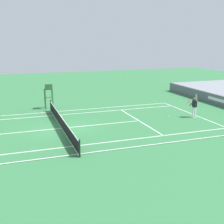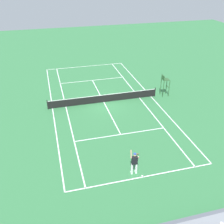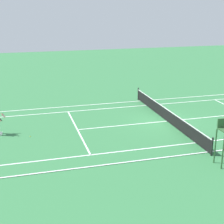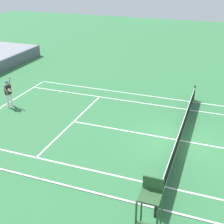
{
  "view_description": "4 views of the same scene",
  "coord_description": "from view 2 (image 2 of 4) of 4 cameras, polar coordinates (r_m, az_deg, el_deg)",
  "views": [
    {
      "loc": [
        21.23,
        -3.41,
        6.49
      ],
      "look_at": [
        0.15,
        3.98,
        1.0
      ],
      "focal_mm": 46.83,
      "sensor_mm": 36.0,
      "label": 1
    },
    {
      "loc": [
        5.71,
        24.75,
        13.13
      ],
      "look_at": [
        0.15,
        3.98,
        1.0
      ],
      "focal_mm": 42.18,
      "sensor_mm": 36.0,
      "label": 2
    },
    {
      "loc": [
        -21.02,
        9.89,
        7.98
      ],
      "look_at": [
        0.15,
        3.98,
        1.0
      ],
      "focal_mm": 54.8,
      "sensor_mm": 36.0,
      "label": 3
    },
    {
      "loc": [
        -14.77,
        -1.52,
        8.67
      ],
      "look_at": [
        0.15,
        3.98,
        1.0
      ],
      "focal_mm": 49.54,
      "sensor_mm": 36.0,
      "label": 4
    }
  ],
  "objects": [
    {
      "name": "umpire_chair",
      "position": [
        30.14,
        11.39,
        6.26
      ],
      "size": [
        0.77,
        0.77,
        2.44
      ],
      "color": "#2D562D",
      "rests_on": "ground"
    },
    {
      "name": "net",
      "position": [
        28.35,
        -1.79,
        3.02
      ],
      "size": [
        11.98,
        0.1,
        1.07
      ],
      "color": "black",
      "rests_on": "ground"
    },
    {
      "name": "tennis_ball",
      "position": [
        21.04,
        5.53,
        -9.23
      ],
      "size": [
        0.07,
        0.07,
        0.07
      ],
      "primitive_type": "sphere",
      "color": "#D1E533",
      "rests_on": "ground"
    },
    {
      "name": "tennis_player",
      "position": [
        18.81,
        4.88,
        -10.88
      ],
      "size": [
        0.77,
        0.62,
        2.08
      ],
      "color": "white",
      "rests_on": "ground"
    },
    {
      "name": "ground_plane",
      "position": [
        28.59,
        -1.77,
        2.08
      ],
      "size": [
        80.0,
        80.0,
        0.0
      ],
      "primitive_type": "plane",
      "color": "#337542"
    },
    {
      "name": "court",
      "position": [
        28.58,
        -1.77,
        2.1
      ],
      "size": [
        11.08,
        23.88,
        0.03
      ],
      "color": "#337542",
      "rests_on": "ground"
    }
  ]
}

